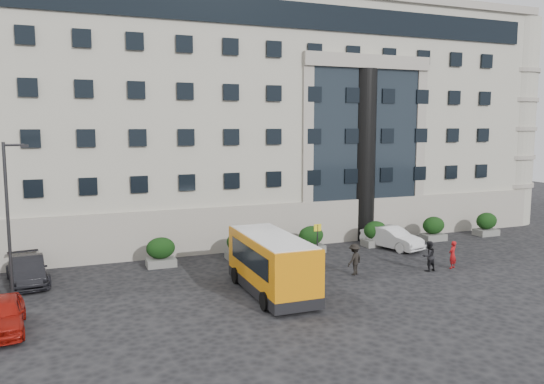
{
  "coord_description": "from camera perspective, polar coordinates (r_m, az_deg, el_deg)",
  "views": [
    {
      "loc": [
        -9.37,
        -24.87,
        8.75
      ],
      "look_at": [
        1.6,
        3.03,
        5.0
      ],
      "focal_mm": 35.0,
      "sensor_mm": 36.0,
      "label": 1
    }
  ],
  "objects": [
    {
      "name": "white_taxi",
      "position": [
        39.08,
        12.76,
        -4.82
      ],
      "size": [
        2.91,
        5.01,
        1.56
      ],
      "primitive_type": "imported",
      "rotation": [
        0.0,
        0.0,
        0.28
      ],
      "color": "silver",
      "rests_on": "ground"
    },
    {
      "name": "hedge_e",
      "position": [
        42.58,
        16.97,
        -3.77
      ],
      "size": [
        1.8,
        1.26,
        1.84
      ],
      "color": "#5A5A58",
      "rests_on": "ground"
    },
    {
      "name": "hedge_f",
      "position": [
        45.96,
        22.07,
        -3.2
      ],
      "size": [
        1.8,
        1.26,
        1.84
      ],
      "color": "#5A5A58",
      "rests_on": "ground"
    },
    {
      "name": "civic_building",
      "position": [
        49.32,
        -3.34,
        7.41
      ],
      "size": [
        44.0,
        24.0,
        18.0
      ],
      "primitive_type": "cube",
      "color": "#A6A393",
      "rests_on": "ground"
    },
    {
      "name": "minibus",
      "position": [
        27.92,
        -0.03,
        -7.51
      ],
      "size": [
        2.83,
        7.37,
        3.07
      ],
      "rotation": [
        0.0,
        0.0,
        -0.01
      ],
      "color": "#CC7509",
      "rests_on": "ground"
    },
    {
      "name": "pedestrian_b",
      "position": [
        33.64,
        16.49,
        -6.63
      ],
      "size": [
        0.95,
        0.77,
        1.84
      ],
      "primitive_type": "imported",
      "rotation": [
        0.0,
        0.0,
        3.23
      ],
      "color": "black",
      "rests_on": "ground"
    },
    {
      "name": "bus_stop_sign",
      "position": [
        34.09,
        4.91,
        -4.78
      ],
      "size": [
        0.5,
        0.08,
        2.52
      ],
      "color": "#262628",
      "rests_on": "ground"
    },
    {
      "name": "parked_car_a",
      "position": [
        25.86,
        -27.01,
        -11.7
      ],
      "size": [
        1.97,
        4.46,
        1.49
      ],
      "primitive_type": "imported",
      "rotation": [
        0.0,
        0.0,
        0.05
      ],
      "color": "maroon",
      "rests_on": "ground"
    },
    {
      "name": "parked_car_d",
      "position": [
        41.71,
        -24.04,
        -4.64
      ],
      "size": [
        2.37,
        4.99,
        1.38
      ],
      "primitive_type": "imported",
      "rotation": [
        0.0,
        0.0,
        0.02
      ],
      "color": "black",
      "rests_on": "ground"
    },
    {
      "name": "pedestrian_c",
      "position": [
        31.84,
        8.86,
        -7.17
      ],
      "size": [
        1.39,
        1.16,
        1.86
      ],
      "primitive_type": "imported",
      "rotation": [
        0.0,
        0.0,
        3.61
      ],
      "color": "black",
      "rests_on": "ground"
    },
    {
      "name": "pedestrian_a",
      "position": [
        34.72,
        18.85,
        -6.4
      ],
      "size": [
        0.74,
        0.63,
        1.71
      ],
      "primitive_type": "imported",
      "rotation": [
        0.0,
        0.0,
        3.56
      ],
      "color": "maroon",
      "rests_on": "ground"
    },
    {
      "name": "street_lamp",
      "position": [
        28.32,
        -26.41,
        -2.52
      ],
      "size": [
        1.16,
        0.18,
        8.0
      ],
      "color": "#262628",
      "rests_on": "ground"
    },
    {
      "name": "hedge_b",
      "position": [
        35.21,
        -3.46,
        -5.72
      ],
      "size": [
        1.8,
        1.26,
        1.84
      ],
      "color": "#5A5A58",
      "rests_on": "ground"
    },
    {
      "name": "parked_car_c",
      "position": [
        32.86,
        -24.83,
        -7.7
      ],
      "size": [
        2.71,
        5.17,
        1.43
      ],
      "primitive_type": "imported",
      "rotation": [
        0.0,
        0.0,
        0.15
      ],
      "color": "black",
      "rests_on": "ground"
    },
    {
      "name": "hedge_d",
      "position": [
        39.6,
        11.04,
        -4.4
      ],
      "size": [
        1.8,
        1.26,
        1.84
      ],
      "color": "#5A5A58",
      "rests_on": "ground"
    },
    {
      "name": "hedge_a",
      "position": [
        34.02,
        -11.87,
        -6.32
      ],
      "size": [
        1.8,
        1.26,
        1.84
      ],
      "color": "#5A5A58",
      "rests_on": "ground"
    },
    {
      "name": "parked_car_b",
      "position": [
        32.67,
        -24.74,
        -7.68
      ],
      "size": [
        2.02,
        4.77,
        1.53
      ],
      "primitive_type": "imported",
      "rotation": [
        0.0,
        0.0,
        0.09
      ],
      "color": "black",
      "rests_on": "ground"
    },
    {
      "name": "entrance_column",
      "position": [
        41.21,
        9.83,
        3.9
      ],
      "size": [
        1.8,
        1.8,
        13.0
      ],
      "primitive_type": "cylinder",
      "color": "black",
      "rests_on": "ground"
    },
    {
      "name": "hedge_c",
      "position": [
        37.11,
        4.22,
        -5.06
      ],
      "size": [
        1.8,
        1.26,
        1.84
      ],
      "color": "#5A5A58",
      "rests_on": "ground"
    },
    {
      "name": "ground",
      "position": [
        27.98,
        -0.79,
        -11.1
      ],
      "size": [
        120.0,
        120.0,
        0.0
      ],
      "primitive_type": "plane",
      "color": "black",
      "rests_on": "ground"
    }
  ]
}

